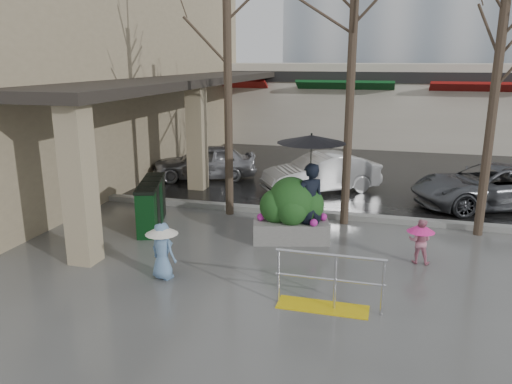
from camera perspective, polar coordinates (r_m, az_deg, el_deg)
The scene contains 20 objects.
ground at distance 10.35m, azimuth 1.32°, elevation -9.15°, with size 120.00×120.00×0.00m, color #51514F.
street_asphalt at distance 31.54m, azimuth 11.14°, elevation 7.01°, with size 120.00×36.00×0.01m, color black.
curb at distance 14.00m, azimuth 5.30°, elevation -2.36°, with size 120.00×0.30×0.15m, color gray.
near_building at distance 20.54m, azimuth -18.49°, elevation 13.60°, with size 6.00×18.00×8.00m, color tan.
canopy_slab at distance 18.58m, azimuth -7.24°, elevation 13.00°, with size 2.80×18.00×0.25m, color #2D2823.
pillar_front at distance 10.93m, azimuth -19.56°, elevation 0.98°, with size 0.55×0.55×3.50m, color tan.
pillar_back at distance 16.56m, azimuth -6.77°, elevation 6.27°, with size 0.55×0.55×3.50m, color tan.
storefront_row at distance 27.23m, azimuth 14.94°, elevation 9.82°, with size 34.00×6.74×4.00m.
handrail at distance 8.90m, azimuth 8.08°, elevation -10.85°, with size 1.90×0.50×1.03m.
tree_west at distance 13.49m, azimuth -3.33°, elevation 18.58°, with size 3.20×3.20×6.80m.
tree_midwest at distance 12.85m, azimuth 11.13°, elevation 19.19°, with size 3.20×3.20×7.00m.
tree_mideast at distance 12.98m, azimuth 26.33°, elevation 16.28°, with size 3.20×3.20×6.50m.
woman at distance 11.57m, azimuth 6.23°, elevation 1.72°, with size 1.58×1.58×2.61m.
child_pink at distance 11.15m, azimuth 18.26°, elevation -4.98°, with size 0.58×0.58×0.98m.
child_blue at distance 10.00m, azimuth -10.65°, elevation -6.08°, with size 0.65×0.65×1.16m.
planter at distance 11.89m, azimuth 4.08°, elevation -2.11°, with size 1.95×1.32×1.56m.
news_boxes at distance 13.17m, azimuth -11.86°, elevation -1.35°, with size 1.14×2.19×1.20m.
car_a at distance 18.15m, azimuth -5.88°, elevation 3.46°, with size 1.49×3.70×1.26m, color #9E9EA3.
car_b at distance 16.41m, azimuth 7.45°, elevation 2.18°, with size 1.33×3.82×1.26m, color silver.
car_c at distance 16.10m, azimuth 25.27°, elevation 0.60°, with size 2.09×4.53×1.26m, color #56585D.
Camera 1 is at (2.27, -9.17, 4.23)m, focal length 35.00 mm.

